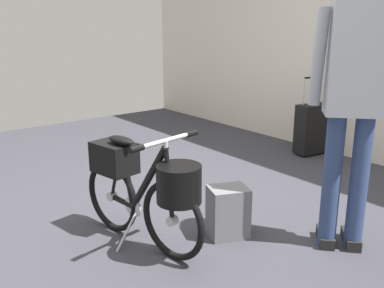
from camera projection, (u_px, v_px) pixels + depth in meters
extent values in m
plane|color=#38383F|center=(163.00, 220.00, 3.15)|extent=(6.92, 6.92, 0.00)
cube|color=silver|center=(370.00, 2.00, 4.21)|extent=(6.92, 0.10, 3.12)
torus|color=black|center=(172.00, 221.00, 2.58)|extent=(0.49, 0.13, 0.49)
cylinder|color=#B7B7BC|center=(172.00, 221.00, 2.58)|extent=(0.07, 0.06, 0.06)
torus|color=black|center=(112.00, 196.00, 2.94)|extent=(0.49, 0.13, 0.49)
cylinder|color=#B7B7BC|center=(112.00, 196.00, 2.94)|extent=(0.07, 0.06, 0.06)
cylinder|color=black|center=(122.00, 201.00, 2.88)|extent=(0.22, 0.07, 0.05)
cylinder|color=black|center=(148.00, 179.00, 2.65)|extent=(0.34, 0.10, 0.48)
cylinder|color=black|center=(127.00, 175.00, 2.78)|extent=(0.13, 0.06, 0.41)
cylinder|color=black|center=(122.00, 201.00, 2.88)|extent=(0.22, 0.06, 0.04)
cylinder|color=black|center=(169.00, 185.00, 2.54)|extent=(0.08, 0.04, 0.45)
cylinder|color=black|center=(117.00, 171.00, 2.85)|extent=(0.15, 0.05, 0.40)
ellipsoid|color=black|center=(121.00, 140.00, 2.75)|extent=(0.23, 0.13, 0.05)
cylinder|color=#B7B7BC|center=(166.00, 144.00, 2.48)|extent=(0.03, 0.03, 0.04)
cylinder|color=#B7B7BC|center=(166.00, 141.00, 2.48)|extent=(0.10, 0.44, 0.03)
cylinder|color=black|center=(136.00, 149.00, 2.32)|extent=(0.05, 0.09, 0.04)
cylinder|color=black|center=(191.00, 133.00, 2.64)|extent=(0.05, 0.09, 0.04)
cylinder|color=#B7B7BC|center=(133.00, 206.00, 2.81)|extent=(0.14, 0.04, 0.14)
cylinder|color=#B7B7BC|center=(127.00, 231.00, 2.75)|extent=(0.05, 0.19, 0.23)
cylinder|color=black|center=(179.00, 184.00, 2.48)|extent=(0.30, 0.30, 0.22)
cube|color=black|center=(114.00, 157.00, 2.84)|extent=(0.31, 0.25, 0.20)
cylinder|color=navy|center=(359.00, 184.00, 2.65)|extent=(0.11, 0.11, 0.86)
cube|color=black|center=(351.00, 239.00, 2.81)|extent=(0.23, 0.24, 0.07)
cylinder|color=navy|center=(331.00, 183.00, 2.68)|extent=(0.11, 0.11, 0.86)
cube|color=black|center=(325.00, 237.00, 2.83)|extent=(0.23, 0.24, 0.07)
cube|color=#999EA8|center=(358.00, 58.00, 2.46)|extent=(0.37, 0.36, 0.66)
cylinder|color=#999EA8|center=(319.00, 57.00, 2.51)|extent=(0.12, 0.09, 0.56)
cube|color=black|center=(312.00, 129.00, 4.65)|extent=(0.23, 0.38, 0.52)
cylinder|color=#B7B7BC|center=(304.00, 92.00, 4.53)|extent=(0.02, 0.02, 0.28)
cylinder|color=#B7B7BC|center=(320.00, 90.00, 4.63)|extent=(0.02, 0.02, 0.28)
cylinder|color=black|center=(313.00, 77.00, 4.54)|extent=(0.06, 0.23, 0.02)
cylinder|color=black|center=(305.00, 155.00, 4.62)|extent=(0.04, 0.03, 0.04)
cylinder|color=black|center=(323.00, 152.00, 4.74)|extent=(0.04, 0.03, 0.04)
cube|color=slate|center=(228.00, 212.00, 2.88)|extent=(0.28, 0.31, 0.34)
cube|color=gray|center=(222.00, 212.00, 3.00)|extent=(0.09, 0.17, 0.15)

